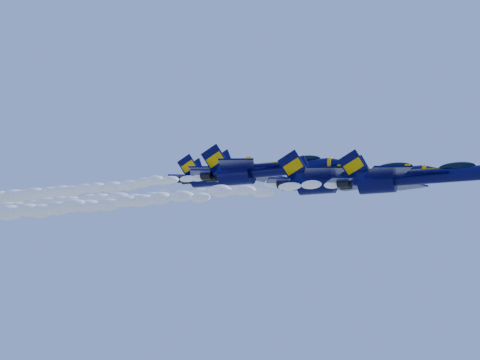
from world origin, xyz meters
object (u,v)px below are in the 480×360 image
at_px(jet_lead, 411,177).
at_px(jet_fourth, 228,175).
at_px(jet_second, 350,178).
at_px(jet_third, 265,170).

distance_m(jet_lead, jet_fourth, 39.57).
bearing_deg(jet_lead, jet_second, 133.59).
distance_m(jet_second, jet_third, 14.51).
bearing_deg(jet_second, jet_fourth, 141.97).
distance_m(jet_lead, jet_third, 25.03).
bearing_deg(jet_second, jet_third, 150.19).
distance_m(jet_lead, jet_second, 10.78).
bearing_deg(jet_fourth, jet_second, -38.03).
relative_size(jet_lead, jet_third, 0.76).
xyz_separation_m(jet_lead, jet_second, (-7.32, 7.69, 1.85)).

